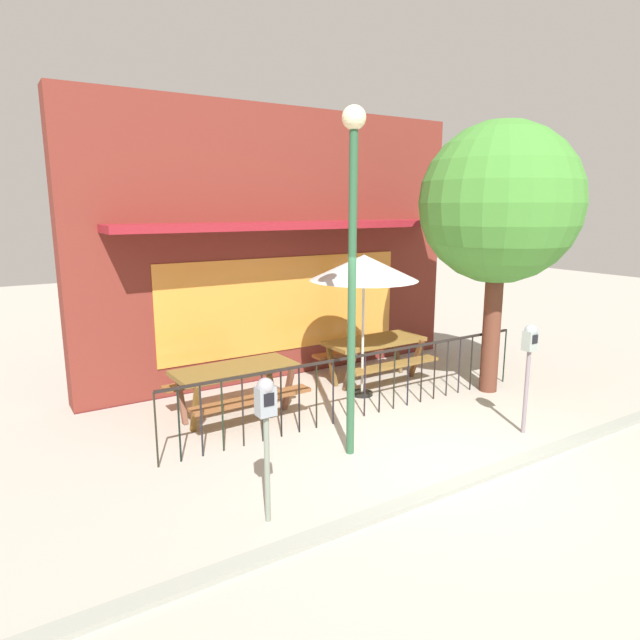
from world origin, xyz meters
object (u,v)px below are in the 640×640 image
picnic_table_right (375,348)px  street_lamp (353,238)px  picnic_table_left (235,378)px  parking_meter_far (529,350)px  street_tree (500,205)px  patio_umbrella (364,268)px  parking_meter_near (266,412)px

picnic_table_right → street_lamp: (-2.06, -2.17, 2.11)m
street_lamp → picnic_table_left: bearing=110.9°
picnic_table_right → street_lamp: street_lamp is taller
picnic_table_left → parking_meter_far: parking_meter_far is taller
street_tree → street_lamp: 3.50m
patio_umbrella → street_tree: (1.96, -0.96, 1.00)m
parking_meter_near → patio_umbrella: bearing=39.8°
picnic_table_left → patio_umbrella: size_ratio=0.79×
patio_umbrella → street_lamp: 2.30m
patio_umbrella → parking_meter_near: size_ratio=1.56×
picnic_table_left → parking_meter_far: size_ratio=1.20×
parking_meter_near → street_lamp: 2.38m
parking_meter_far → patio_umbrella: bearing=111.8°
patio_umbrella → street_lamp: size_ratio=0.55×
patio_umbrella → street_tree: street_tree is taller
picnic_table_right → street_tree: street_tree is taller
picnic_table_left → street_lamp: (0.73, -1.91, 2.11)m
parking_meter_near → street_tree: 5.58m
picnic_table_left → street_tree: 4.97m
picnic_table_right → street_lamp: size_ratio=0.43×
picnic_table_right → parking_meter_far: parking_meter_far is taller
picnic_table_right → street_tree: size_ratio=0.41×
picnic_table_right → parking_meter_far: 3.01m
picnic_table_left → parking_meter_near: size_ratio=1.23×
picnic_table_left → patio_umbrella: bearing=-5.9°
picnic_table_left → patio_umbrella: patio_umbrella is taller
picnic_table_right → parking_meter_near: bearing=-140.6°
street_tree → picnic_table_right: bearing=132.7°
parking_meter_far → street_tree: size_ratio=0.35×
patio_umbrella → parking_meter_near: patio_umbrella is taller
picnic_table_right → parking_meter_far: size_ratio=1.17×
parking_meter_near → street_lamp: (1.59, 0.83, 1.57)m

